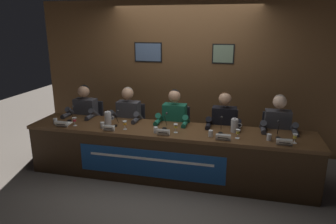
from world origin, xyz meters
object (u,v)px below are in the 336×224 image
Objects in this scene: panelist_far_left at (84,116)px; panelist_far_right at (277,131)px; chair_center at (176,135)px; juice_glass_far_right at (295,137)px; water_pitcher_left_side at (108,118)px; microphone_far_left at (71,116)px; document_stack_far_left at (64,123)px; nameplate_far_right at (284,142)px; nameplate_left at (109,128)px; nameplate_right at (223,137)px; microphone_right at (221,128)px; panelist_right at (223,127)px; water_cup_right at (211,134)px; water_cup_left at (102,125)px; chair_left at (132,132)px; water_cup_far_right at (269,138)px; nameplate_far_left at (61,124)px; microphone_center at (165,123)px; chair_right at (223,139)px; panelist_center at (173,123)px; panelist_left at (127,119)px; water_pitcher_right_side at (235,125)px; conference_table at (166,146)px; juice_glass_right at (238,132)px; chair_far_right at (274,144)px; microphone_left at (116,121)px; juice_glass_left at (125,124)px; juice_glass_far_left at (74,120)px; chair_far_left at (91,128)px; juice_glass_center at (176,127)px; nameplate_center at (163,132)px; water_cup_center at (156,130)px.

panelist_far_left is 1.00× the size of panelist_far_right.
chair_center is 1.88m from juice_glass_far_right.
microphone_far_left is at bearing 177.88° from water_pitcher_left_side.
nameplate_far_right is at bearing -2.30° from document_stack_far_left.
nameplate_right is at bearing 0.30° from nameplate_left.
nameplate_right is 0.29m from microphone_right.
water_cup_right is at bearing -104.53° from panelist_right.
chair_left is at bearing 77.17° from water_cup_left.
water_cup_far_right is at bearing -3.17° from microphone_far_left.
microphone_center is (1.49, 0.29, 0.03)m from nameplate_far_left.
water_pitcher_left_side is (-2.31, 0.14, 0.06)m from water_cup_far_right.
chair_right is at bearing 34.05° from microphone_center.
panelist_far_right reaches higher than document_stack_far_left.
panelist_far_right is (1.53, 0.00, 0.00)m from panelist_center.
chair_left is 10.65× the size of water_cup_far_right.
panelist_left is 5.87× the size of water_pitcher_right_side.
conference_table is 33.31× the size of juice_glass_right.
nameplate_right is 1.16m from chair_far_right.
juice_glass_far_right is at bearing -3.02° from microphone_left.
conference_table is at bearing 177.29° from juice_glass_right.
water_cup_right is at bearing 4.60° from nameplate_left.
water_pitcher_right_side is (-0.60, -0.47, 0.40)m from chair_far_right.
panelist_center is 0.82m from water_cup_right.
water_cup_far_right is at bearing 13.46° from nameplate_right.
panelist_far_left is at bearing 166.24° from water_cup_right.
chair_center reaches higher than juice_glass_left.
panelist_right is 5.87× the size of water_pitcher_right_side.
document_stack_far_left is at bearing -163.29° from chair_right.
nameplate_right is at bearing -31.58° from water_cup_right.
nameplate_far_left is 0.21× the size of chair_right.
water_pitcher_right_side is (0.93, -0.27, 0.12)m from panelist_center.
water_pitcher_left_side is (0.01, 0.19, 0.06)m from water_cup_left.
nameplate_right is at bearing -2.30° from juice_glass_far_left.
chair_far_left is 5.36× the size of nameplate_left.
water_cup_far_right is (-0.17, 0.13, -0.00)m from nameplate_far_right.
microphone_center is at bearing -37.23° from chair_left.
water_cup_right is (1.22, -0.00, -0.05)m from juice_glass_left.
panelist_far_right is 14.50× the size of water_cup_far_right.
panelist_right is at bearing 150.14° from juice_glass_far_right.
chair_right is at bearing 7.42° from panelist_left.
water_cup_left is 1.08m from juice_glass_center.
panelist_center is (0.77, 0.00, 0.00)m from panelist_left.
panelist_far_left reaches higher than nameplate_far_right.
panelist_far_left is at bearing 166.81° from microphone_center.
nameplate_center is at bearing -157.43° from panelist_far_right.
microphone_left reaches higher than nameplate_center.
water_cup_center is at bearing 175.89° from nameplate_right.
panelist_left is 0.41m from water_pitcher_left_side.
juice_glass_right is (1.75, -0.52, 0.11)m from panelist_left.
nameplate_right is 1.56× the size of juice_glass_right.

